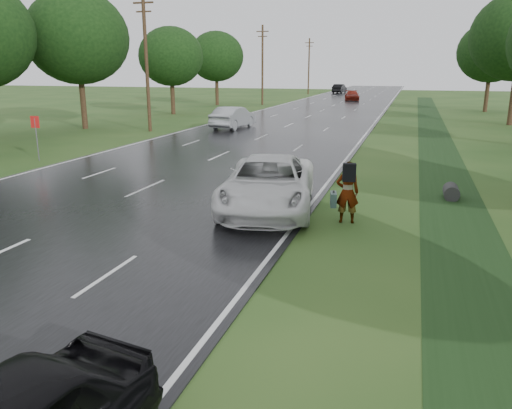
{
  "coord_description": "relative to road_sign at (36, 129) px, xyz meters",
  "views": [
    {
      "loc": [
        9.95,
        -9.14,
        4.63
      ],
      "look_at": [
        6.31,
        2.51,
        1.3
      ],
      "focal_mm": 35.0,
      "sensor_mm": 36.0,
      "label": 1
    }
  ],
  "objects": [
    {
      "name": "far_car_dark",
      "position": [
        4.38,
        78.26,
        -0.75
      ],
      "size": [
        2.27,
        5.31,
        1.7
      ],
      "primitive_type": "imported",
      "rotation": [
        0.0,
        0.0,
        3.05
      ],
      "color": "black",
      "rests_on": "road"
    },
    {
      "name": "road",
      "position": [
        8.5,
        33.0,
        -1.62
      ],
      "size": [
        14.0,
        180.0,
        0.04
      ],
      "primitive_type": "cube",
      "color": "black",
      "rests_on": "ground"
    },
    {
      "name": "center_line",
      "position": [
        8.5,
        33.0,
        -1.6
      ],
      "size": [
        0.12,
        180.0,
        0.01
      ],
      "primitive_type": "cube",
      "color": "silver",
      "rests_on": "road"
    },
    {
      "name": "utility_pole_far",
      "position": [
        -0.7,
        43.0,
        3.55
      ],
      "size": [
        1.6,
        0.26,
        10.0
      ],
      "color": "#322214",
      "rests_on": "ground"
    },
    {
      "name": "drainage_ditch",
      "position": [
        20.0,
        6.71,
        -1.61
      ],
      "size": [
        2.2,
        120.0,
        0.56
      ],
      "color": "#183313",
      "rests_on": "ground"
    },
    {
      "name": "tree_east_f",
      "position": [
        26.0,
        40.0,
        4.73
      ],
      "size": [
        7.2,
        7.2,
        9.62
      ],
      "color": "#322214",
      "rests_on": "ground"
    },
    {
      "name": "tree_west_f",
      "position": [
        -6.3,
        41.0,
        4.49
      ],
      "size": [
        7.0,
        7.0,
        9.29
      ],
      "color": "#322214",
      "rests_on": "ground"
    },
    {
      "name": "tree_west_d",
      "position": [
        -5.7,
        27.0,
        4.18
      ],
      "size": [
        6.6,
        6.6,
        8.8
      ],
      "color": "#322214",
      "rests_on": "ground"
    },
    {
      "name": "utility_pole_mid",
      "position": [
        -0.7,
        13.0,
        3.55
      ],
      "size": [
        1.6,
        0.26,
        10.0
      ],
      "color": "#322214",
      "rests_on": "ground"
    },
    {
      "name": "edge_stripe_east",
      "position": [
        15.25,
        33.0,
        -1.6
      ],
      "size": [
        0.12,
        180.0,
        0.01
      ],
      "primitive_type": "cube",
      "color": "silver",
      "rests_on": "road"
    },
    {
      "name": "pedestrian",
      "position": [
        16.68,
        -6.15,
        -0.65
      ],
      "size": [
        0.96,
        0.73,
        1.93
      ],
      "rotation": [
        0.0,
        0.0,
        3.34
      ],
      "color": "#A5998C",
      "rests_on": "ground"
    },
    {
      "name": "far_car_red",
      "position": [
        9.5,
        55.51,
        -0.88
      ],
      "size": [
        2.79,
        5.22,
        1.44
      ],
      "primitive_type": "imported",
      "rotation": [
        0.0,
        0.0,
        0.16
      ],
      "color": "maroon",
      "rests_on": "road"
    },
    {
      "name": "edge_stripe_west",
      "position": [
        1.75,
        33.0,
        -1.6
      ],
      "size": [
        0.12,
        180.0,
        0.01
      ],
      "primitive_type": "cube",
      "color": "silver",
      "rests_on": "road"
    },
    {
      "name": "utility_pole_distant",
      "position": [
        -0.7,
        73.0,
        3.55
      ],
      "size": [
        1.6,
        0.26,
        10.0
      ],
      "color": "#322214",
      "rests_on": "ground"
    },
    {
      "name": "road_sign",
      "position": [
        0.0,
        0.0,
        0.0
      ],
      "size": [
        0.5,
        0.06,
        2.3
      ],
      "color": "slate",
      "rests_on": "ground"
    },
    {
      "name": "white_pickup",
      "position": [
        14.0,
        -5.53,
        -0.73
      ],
      "size": [
        3.94,
        6.69,
        1.75
      ],
      "primitive_type": "imported",
      "rotation": [
        0.0,
        0.0,
        0.17
      ],
      "color": "white",
      "rests_on": "road"
    },
    {
      "name": "tree_west_c",
      "position": [
        -6.5,
        13.0,
        5.27
      ],
      "size": [
        7.8,
        7.8,
        10.43
      ],
      "color": "#322214",
      "rests_on": "ground"
    },
    {
      "name": "silver_sedan",
      "position": [
        4.83,
        16.43,
        -0.75
      ],
      "size": [
        2.26,
        5.34,
        1.71
      ],
      "primitive_type": "imported",
      "rotation": [
        0.0,
        0.0,
        3.05
      ],
      "color": "#989BA0",
      "rests_on": "road"
    }
  ]
}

